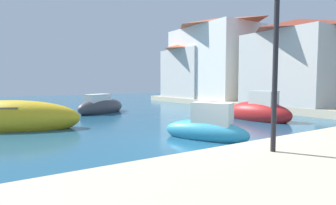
{
  "coord_description": "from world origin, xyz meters",
  "views": [
    {
      "loc": [
        -6.65,
        -7.19,
        2.14
      ],
      "look_at": [
        2.11,
        6.2,
        0.97
      ],
      "focal_mm": 29.92,
      "sensor_mm": 36.0,
      "label": 1
    }
  ],
  "objects_px": {
    "moored_boat_5": "(204,106)",
    "waterfront_building_annex": "(214,58)",
    "waterfront_building_far": "(197,69)",
    "quayside_tree": "(263,72)",
    "moored_boat_1": "(9,119)",
    "waterfront_building_main": "(298,61)",
    "moored_boat_3": "(259,112)",
    "moored_boat_6": "(206,129)",
    "quayside_lamp_post": "(276,52)",
    "moored_boat_2": "(101,107)"
  },
  "relations": [
    {
      "from": "moored_boat_5",
      "to": "waterfront_building_annex",
      "type": "bearing_deg",
      "value": -42.17
    },
    {
      "from": "waterfront_building_far",
      "to": "quayside_tree",
      "type": "height_order",
      "value": "waterfront_building_far"
    },
    {
      "from": "moored_boat_1",
      "to": "waterfront_building_main",
      "type": "bearing_deg",
      "value": -162.48
    },
    {
      "from": "quayside_tree",
      "to": "waterfront_building_far",
      "type": "bearing_deg",
      "value": 98.86
    },
    {
      "from": "moored_boat_3",
      "to": "moored_boat_6",
      "type": "bearing_deg",
      "value": 105.15
    },
    {
      "from": "moored_boat_1",
      "to": "moored_boat_3",
      "type": "height_order",
      "value": "moored_boat_3"
    },
    {
      "from": "moored_boat_6",
      "to": "quayside_lamp_post",
      "type": "xyz_separation_m",
      "value": [
        -1.24,
        -3.82,
        2.44
      ]
    },
    {
      "from": "moored_boat_2",
      "to": "waterfront_building_annex",
      "type": "height_order",
      "value": "waterfront_building_annex"
    },
    {
      "from": "moored_boat_3",
      "to": "quayside_tree",
      "type": "height_order",
      "value": "quayside_tree"
    },
    {
      "from": "moored_boat_3",
      "to": "moored_boat_5",
      "type": "xyz_separation_m",
      "value": [
        1.69,
        6.69,
        -0.23
      ]
    },
    {
      "from": "moored_boat_1",
      "to": "waterfront_building_far",
      "type": "height_order",
      "value": "waterfront_building_far"
    },
    {
      "from": "moored_boat_5",
      "to": "waterfront_building_far",
      "type": "distance_m",
      "value": 9.41
    },
    {
      "from": "moored_boat_3",
      "to": "waterfront_building_annex",
      "type": "xyz_separation_m",
      "value": [
        6.8,
        11.17,
        4.1
      ]
    },
    {
      "from": "moored_boat_5",
      "to": "moored_boat_2",
      "type": "bearing_deg",
      "value": 83.14
    },
    {
      "from": "moored_boat_2",
      "to": "quayside_lamp_post",
      "type": "bearing_deg",
      "value": -122.66
    },
    {
      "from": "waterfront_building_far",
      "to": "quayside_tree",
      "type": "bearing_deg",
      "value": -81.14
    },
    {
      "from": "moored_boat_3",
      "to": "waterfront_building_annex",
      "type": "distance_m",
      "value": 13.71
    },
    {
      "from": "moored_boat_3",
      "to": "waterfront_building_main",
      "type": "relative_size",
      "value": 0.62
    },
    {
      "from": "moored_boat_1",
      "to": "waterfront_building_main",
      "type": "xyz_separation_m",
      "value": [
        18.79,
        -2.18,
        3.24
      ]
    },
    {
      "from": "moored_boat_5",
      "to": "waterfront_building_far",
      "type": "relative_size",
      "value": 0.48
    },
    {
      "from": "quayside_lamp_post",
      "to": "waterfront_building_main",
      "type": "bearing_deg",
      "value": 30.32
    },
    {
      "from": "moored_boat_1",
      "to": "moored_boat_6",
      "type": "bearing_deg",
      "value": 156.94
    },
    {
      "from": "moored_boat_5",
      "to": "waterfront_building_far",
      "type": "bearing_deg",
      "value": -29.03
    },
    {
      "from": "moored_boat_6",
      "to": "waterfront_building_annex",
      "type": "height_order",
      "value": "waterfront_building_annex"
    },
    {
      "from": "moored_boat_1",
      "to": "quayside_tree",
      "type": "relative_size",
      "value": 1.71
    },
    {
      "from": "moored_boat_6",
      "to": "moored_boat_1",
      "type": "bearing_deg",
      "value": 17.6
    },
    {
      "from": "waterfront_building_main",
      "to": "waterfront_building_annex",
      "type": "xyz_separation_m",
      "value": [
        0.0,
        9.18,
        0.86
      ]
    },
    {
      "from": "moored_boat_1",
      "to": "moored_boat_6",
      "type": "xyz_separation_m",
      "value": [
        6.05,
        -6.54,
        -0.08
      ]
    },
    {
      "from": "waterfront_building_annex",
      "to": "quayside_lamp_post",
      "type": "relative_size",
      "value": 2.45
    },
    {
      "from": "waterfront_building_far",
      "to": "moored_boat_2",
      "type": "bearing_deg",
      "value": -157.78
    },
    {
      "from": "waterfront_building_far",
      "to": "waterfront_building_annex",
      "type": "bearing_deg",
      "value": -90.0
    },
    {
      "from": "quayside_tree",
      "to": "moored_boat_6",
      "type": "bearing_deg",
      "value": -148.83
    },
    {
      "from": "waterfront_building_main",
      "to": "quayside_tree",
      "type": "xyz_separation_m",
      "value": [
        1.21,
        4.08,
        -0.65
      ]
    },
    {
      "from": "quayside_lamp_post",
      "to": "moored_boat_1",
      "type": "bearing_deg",
      "value": 114.91
    },
    {
      "from": "moored_boat_3",
      "to": "waterfront_building_main",
      "type": "distance_m",
      "value": 7.79
    },
    {
      "from": "waterfront_building_annex",
      "to": "moored_boat_6",
      "type": "bearing_deg",
      "value": -133.25
    },
    {
      "from": "waterfront_building_main",
      "to": "moored_boat_1",
      "type": "bearing_deg",
      "value": 173.38
    },
    {
      "from": "moored_boat_1",
      "to": "waterfront_building_far",
      "type": "bearing_deg",
      "value": -128.67
    },
    {
      "from": "quayside_lamp_post",
      "to": "moored_boat_2",
      "type": "bearing_deg",
      "value": 85.87
    },
    {
      "from": "moored_boat_5",
      "to": "quayside_lamp_post",
      "type": "bearing_deg",
      "value": 152.0
    },
    {
      "from": "quayside_tree",
      "to": "moored_boat_3",
      "type": "bearing_deg",
      "value": -142.85
    },
    {
      "from": "moored_boat_3",
      "to": "waterfront_building_far",
      "type": "height_order",
      "value": "waterfront_building_far"
    },
    {
      "from": "moored_boat_2",
      "to": "waterfront_building_far",
      "type": "xyz_separation_m",
      "value": [
        12.92,
        5.28,
        3.2
      ]
    },
    {
      "from": "moored_boat_1",
      "to": "waterfront_building_annex",
      "type": "distance_m",
      "value": 20.47
    },
    {
      "from": "moored_boat_5",
      "to": "moored_boat_6",
      "type": "bearing_deg",
      "value": 146.46
    },
    {
      "from": "moored_boat_6",
      "to": "waterfront_building_main",
      "type": "xyz_separation_m",
      "value": [
        12.74,
        4.36,
        3.32
      ]
    },
    {
      "from": "moored_boat_1",
      "to": "waterfront_building_main",
      "type": "relative_size",
      "value": 0.99
    },
    {
      "from": "moored_boat_3",
      "to": "waterfront_building_main",
      "type": "xyz_separation_m",
      "value": [
        6.8,
        1.99,
        3.24
      ]
    },
    {
      "from": "waterfront_building_annex",
      "to": "quayside_lamp_post",
      "type": "xyz_separation_m",
      "value": [
        -13.98,
        -17.36,
        -1.74
      ]
    },
    {
      "from": "moored_boat_6",
      "to": "quayside_tree",
      "type": "relative_size",
      "value": 0.93
    }
  ]
}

